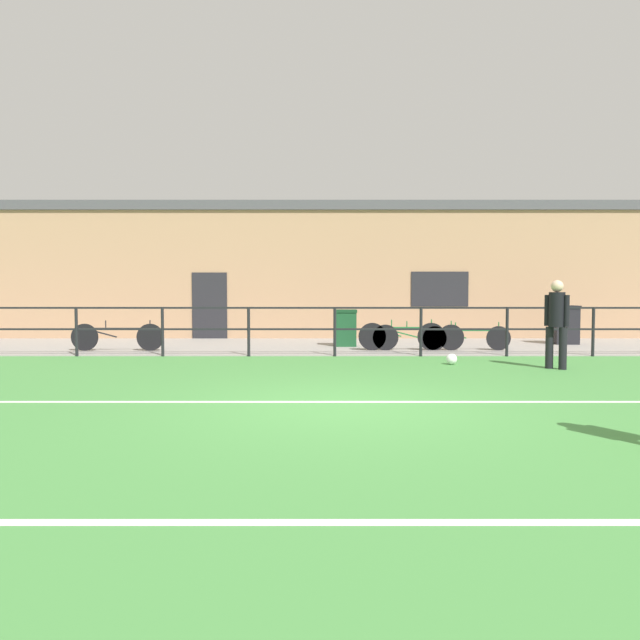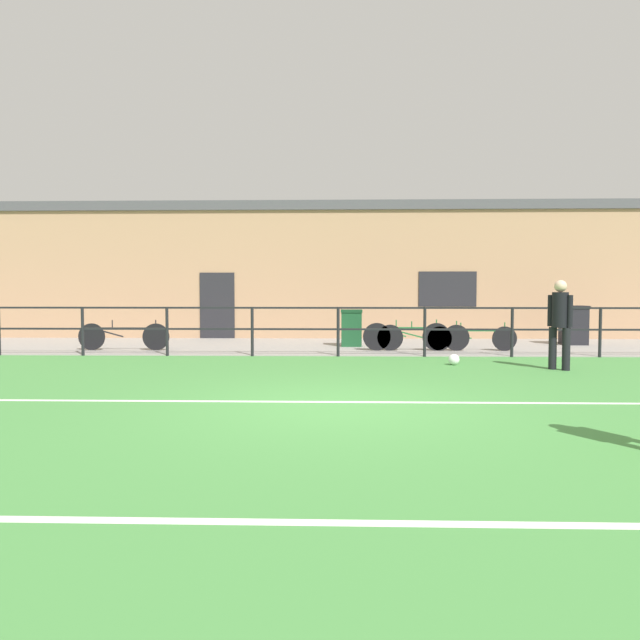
% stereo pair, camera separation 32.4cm
% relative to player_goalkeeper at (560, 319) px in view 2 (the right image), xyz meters
% --- Properties ---
extents(ground, '(60.00, 44.00, 0.04)m').
position_rel_player_goalkeeper_xyz_m(ground, '(-4.25, -3.76, -1.00)').
color(ground, '#478C42').
extents(field_line_touchline, '(36.00, 0.11, 0.00)m').
position_rel_player_goalkeeper_xyz_m(field_line_touchline, '(-4.25, -3.45, -0.98)').
color(field_line_touchline, white).
rests_on(field_line_touchline, ground).
extents(field_line_hash, '(36.00, 0.11, 0.00)m').
position_rel_player_goalkeeper_xyz_m(field_line_hash, '(-4.25, -7.70, -0.98)').
color(field_line_hash, white).
rests_on(field_line_hash, ground).
extents(pavement_strip, '(48.00, 5.00, 0.02)m').
position_rel_player_goalkeeper_xyz_m(pavement_strip, '(-4.25, 4.74, -0.97)').
color(pavement_strip, gray).
rests_on(pavement_strip, ground).
extents(perimeter_fence, '(36.07, 0.07, 1.15)m').
position_rel_player_goalkeeper_xyz_m(perimeter_fence, '(-4.25, 2.24, -0.23)').
color(perimeter_fence, black).
rests_on(perimeter_fence, ground).
extents(clubhouse_facade, '(28.00, 2.56, 4.36)m').
position_rel_player_goalkeeper_xyz_m(clubhouse_facade, '(-4.25, 8.44, 1.21)').
color(clubhouse_facade, tan).
rests_on(clubhouse_facade, ground).
extents(player_goalkeeper, '(0.39, 0.34, 1.73)m').
position_rel_player_goalkeeper_xyz_m(player_goalkeeper, '(0.00, 0.00, 0.00)').
color(player_goalkeeper, black).
rests_on(player_goalkeeper, ground).
extents(soccer_ball_match, '(0.23, 0.23, 0.23)m').
position_rel_player_goalkeeper_xyz_m(soccer_ball_match, '(-1.88, 0.70, -0.87)').
color(soccer_ball_match, white).
rests_on(soccer_ball_match, ground).
extents(bicycle_parked_0, '(2.23, 0.04, 0.72)m').
position_rel_player_goalkeeper_xyz_m(bicycle_parked_0, '(-0.90, 3.44, -0.64)').
color(bicycle_parked_0, black).
rests_on(bicycle_parked_0, pavement_strip).
extents(bicycle_parked_1, '(2.31, 0.04, 0.75)m').
position_rel_player_goalkeeper_xyz_m(bicycle_parked_1, '(-2.12, 3.44, -0.62)').
color(bicycle_parked_1, black).
rests_on(bicycle_parked_1, pavement_strip).
extents(bicycle_parked_2, '(2.32, 0.04, 0.77)m').
position_rel_player_goalkeeper_xyz_m(bicycle_parked_2, '(-9.68, 3.33, -0.61)').
color(bicycle_parked_2, black).
rests_on(bicycle_parked_2, pavement_strip).
extents(bicycle_parked_3, '(2.19, 0.04, 0.78)m').
position_rel_player_goalkeeper_xyz_m(bicycle_parked_3, '(-2.54, 3.44, -0.60)').
color(bicycle_parked_3, black).
rests_on(bicycle_parked_3, pavement_strip).
extents(trash_bin_0, '(0.69, 0.58, 1.09)m').
position_rel_player_goalkeeper_xyz_m(trash_bin_0, '(2.33, 5.26, -0.41)').
color(trash_bin_0, black).
rests_on(trash_bin_0, pavement_strip).
extents(trash_bin_1, '(0.58, 0.49, 1.00)m').
position_rel_player_goalkeeper_xyz_m(trash_bin_1, '(-3.89, 4.58, -0.46)').
color(trash_bin_1, '#194C28').
rests_on(trash_bin_1, pavement_strip).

